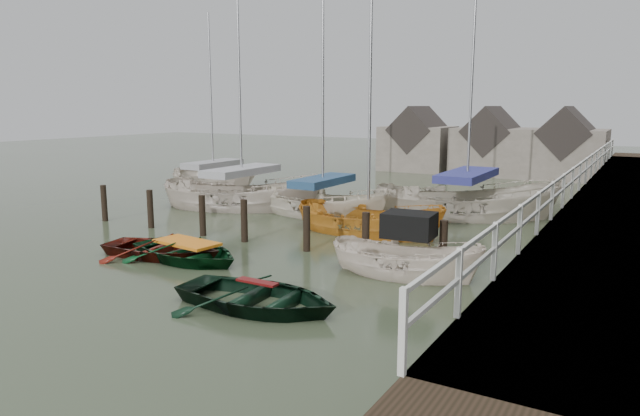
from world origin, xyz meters
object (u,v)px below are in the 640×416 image
Objects in this scene: rowboat_green at (188,260)px; sailboat_a at (242,207)px; sailboat_b at (323,214)px; sailboat_d at (466,216)px; sailboat_e at (214,191)px; rowboat_red at (164,257)px; rowboat_dkgreen at (258,308)px; sailboat_c at (368,233)px; motorboat at (405,272)px.

sailboat_a reaches higher than rowboat_green.
sailboat_a is at bearing 34.08° from rowboat_green.
sailboat_b reaches higher than sailboat_d.
sailboat_b reaches higher than sailboat_e.
sailboat_d is at bearing -19.14° from rowboat_green.
rowboat_red is 0.99× the size of rowboat_green.
sailboat_c is (-1.17, 8.02, 0.02)m from rowboat_dkgreen.
sailboat_a is 0.93× the size of sailboat_d.
sailboat_d is (2.12, 4.61, 0.04)m from sailboat_c.
sailboat_b is 8.54m from sailboat_e.
sailboat_e is at bearing 41.00° from rowboat_dkgreen.
rowboat_dkgreen is at bearing -170.20° from sailboat_c.
motorboat is (6.91, 1.80, 0.10)m from rowboat_red.
sailboat_c reaches higher than sailboat_e.
rowboat_red is 0.32× the size of sailboat_d.
sailboat_d is at bearing -23.11° from sailboat_c.
sailboat_b is (-0.03, 7.84, 0.07)m from rowboat_green.
sailboat_d is (5.96, 10.54, 0.06)m from rowboat_red.
sailboat_a is at bearing 36.67° from rowboat_dkgreen.
rowboat_red is at bearing 126.57° from sailboat_d.
sailboat_b reaches higher than rowboat_dkgreen.
sailboat_a is 1.02× the size of sailboat_c.
sailboat_e is at bearing 23.31° from rowboat_red.
sailboat_c reaches higher than rowboat_dkgreen.
sailboat_c is at bearing 31.88° from motorboat.
rowboat_green is at bearing -98.01° from rowboat_red.
motorboat is 0.42× the size of sailboat_e.
motorboat is 11.54m from sailboat_a.
sailboat_b is at bearing 58.15° from sailboat_c.
rowboat_green is 0.90× the size of motorboat.
rowboat_red is 0.37× the size of sailboat_e.
sailboat_b is at bearing 6.81° from rowboat_green.
sailboat_a is (-3.04, 7.64, 0.06)m from rowboat_red.
sailboat_c is at bearing -98.14° from sailboat_e.
rowboat_red is 7.07m from sailboat_c.
sailboat_a is (-8.06, 9.74, 0.06)m from rowboat_dkgreen.
motorboat is at bearing -141.84° from sailboat_c.
rowboat_dkgreen is at bearing 151.78° from sailboat_d.
sailboat_a is at bearing 83.90° from sailboat_d.
sailboat_b reaches higher than rowboat_green.
rowboat_green is 0.37× the size of sailboat_e.
sailboat_e is (-8.10, 2.72, -0.01)m from sailboat_b.
motorboat is 8.56m from sailboat_b.
sailboat_d is (9.01, 2.89, 0.00)m from sailboat_a.
sailboat_c reaches higher than rowboat_red.
rowboat_dkgreen is 10.80m from sailboat_b.
sailboat_d is 13.18m from sailboat_e.
rowboat_green is at bearing -173.60° from sailboat_a.
sailboat_c is at bearing 5.33° from rowboat_dkgreen.
rowboat_dkgreen is 12.67m from sailboat_d.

